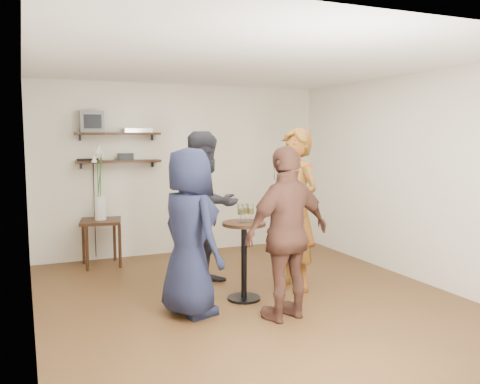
{
  "coord_description": "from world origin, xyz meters",
  "views": [
    {
      "loc": [
        -2.28,
        -5.08,
        1.84
      ],
      "look_at": [
        0.07,
        0.4,
        1.16
      ],
      "focal_mm": 38.0,
      "sensor_mm": 36.0,
      "label": 1
    }
  ],
  "objects_px": {
    "radio": "(126,157)",
    "person_brown": "(288,234)",
    "person_navy": "(190,232)",
    "dvd_deck": "(137,130)",
    "person_plaid": "(295,210)",
    "side_table": "(101,227)",
    "person_dark": "(206,209)",
    "drinks_table": "(244,250)",
    "crt_monitor": "(91,122)"
  },
  "relations": [
    {
      "from": "radio",
      "to": "person_brown",
      "type": "distance_m",
      "value": 3.32
    },
    {
      "from": "person_navy",
      "to": "person_brown",
      "type": "height_order",
      "value": "person_brown"
    },
    {
      "from": "dvd_deck",
      "to": "person_plaid",
      "type": "xyz_separation_m",
      "value": [
        1.36,
        -2.28,
        -0.94
      ]
    },
    {
      "from": "side_table",
      "to": "person_dark",
      "type": "height_order",
      "value": "person_dark"
    },
    {
      "from": "person_dark",
      "to": "person_navy",
      "type": "relative_size",
      "value": 1.1
    },
    {
      "from": "drinks_table",
      "to": "person_dark",
      "type": "bearing_deg",
      "value": 105.88
    },
    {
      "from": "dvd_deck",
      "to": "drinks_table",
      "type": "distance_m",
      "value": 2.82
    },
    {
      "from": "radio",
      "to": "drinks_table",
      "type": "xyz_separation_m",
      "value": [
        0.83,
        -2.4,
        -0.95
      ]
    },
    {
      "from": "radio",
      "to": "person_plaid",
      "type": "relative_size",
      "value": 0.12
    },
    {
      "from": "person_dark",
      "to": "person_brown",
      "type": "xyz_separation_m",
      "value": [
        0.36,
        -1.4,
        -0.07
      ]
    },
    {
      "from": "radio",
      "to": "crt_monitor",
      "type": "bearing_deg",
      "value": 180.0
    },
    {
      "from": "crt_monitor",
      "to": "person_navy",
      "type": "height_order",
      "value": "crt_monitor"
    },
    {
      "from": "person_plaid",
      "to": "person_brown",
      "type": "distance_m",
      "value": 1.0
    },
    {
      "from": "dvd_deck",
      "to": "radio",
      "type": "relative_size",
      "value": 1.82
    },
    {
      "from": "crt_monitor",
      "to": "dvd_deck",
      "type": "height_order",
      "value": "crt_monitor"
    },
    {
      "from": "crt_monitor",
      "to": "person_navy",
      "type": "relative_size",
      "value": 0.19
    },
    {
      "from": "radio",
      "to": "person_dark",
      "type": "height_order",
      "value": "person_dark"
    },
    {
      "from": "person_brown",
      "to": "radio",
      "type": "bearing_deg",
      "value": -85.12
    },
    {
      "from": "crt_monitor",
      "to": "person_dark",
      "type": "distance_m",
      "value": 2.3
    },
    {
      "from": "drinks_table",
      "to": "person_dark",
      "type": "distance_m",
      "value": 0.81
    },
    {
      "from": "person_navy",
      "to": "drinks_table",
      "type": "bearing_deg",
      "value": -90.0
    },
    {
      "from": "dvd_deck",
      "to": "person_navy",
      "type": "xyz_separation_m",
      "value": [
        -0.04,
        -2.61,
        -1.04
      ]
    },
    {
      "from": "person_brown",
      "to": "dvd_deck",
      "type": "bearing_deg",
      "value": -88.2
    },
    {
      "from": "side_table",
      "to": "person_plaid",
      "type": "relative_size",
      "value": 0.34
    },
    {
      "from": "radio",
      "to": "person_plaid",
      "type": "distance_m",
      "value": 2.81
    },
    {
      "from": "drinks_table",
      "to": "dvd_deck",
      "type": "bearing_deg",
      "value": 105.2
    },
    {
      "from": "person_dark",
      "to": "person_brown",
      "type": "height_order",
      "value": "person_dark"
    },
    {
      "from": "person_dark",
      "to": "person_plaid",
      "type": "bearing_deg",
      "value": -47.93
    },
    {
      "from": "radio",
      "to": "drinks_table",
      "type": "distance_m",
      "value": 2.71
    },
    {
      "from": "side_table",
      "to": "person_plaid",
      "type": "distance_m",
      "value": 2.84
    },
    {
      "from": "dvd_deck",
      "to": "drinks_table",
      "type": "height_order",
      "value": "dvd_deck"
    },
    {
      "from": "drinks_table",
      "to": "crt_monitor",
      "type": "bearing_deg",
      "value": 118.44
    },
    {
      "from": "side_table",
      "to": "person_navy",
      "type": "height_order",
      "value": "person_navy"
    },
    {
      "from": "crt_monitor",
      "to": "person_navy",
      "type": "bearing_deg",
      "value": -76.86
    },
    {
      "from": "person_brown",
      "to": "person_navy",
      "type": "bearing_deg",
      "value": -43.24
    },
    {
      "from": "side_table",
      "to": "drinks_table",
      "type": "height_order",
      "value": "drinks_table"
    },
    {
      "from": "crt_monitor",
      "to": "person_plaid",
      "type": "xyz_separation_m",
      "value": [
        2.01,
        -2.28,
        -1.06
      ]
    },
    {
      "from": "drinks_table",
      "to": "radio",
      "type": "bearing_deg",
      "value": 109.13
    },
    {
      "from": "crt_monitor",
      "to": "person_brown",
      "type": "bearing_deg",
      "value": -64.8
    },
    {
      "from": "dvd_deck",
      "to": "person_plaid",
      "type": "bearing_deg",
      "value": -59.08
    },
    {
      "from": "person_navy",
      "to": "person_brown",
      "type": "distance_m",
      "value": 0.99
    },
    {
      "from": "dvd_deck",
      "to": "side_table",
      "type": "height_order",
      "value": "dvd_deck"
    },
    {
      "from": "radio",
      "to": "person_brown",
      "type": "height_order",
      "value": "person_brown"
    },
    {
      "from": "drinks_table",
      "to": "person_plaid",
      "type": "bearing_deg",
      "value": 10.03
    },
    {
      "from": "person_dark",
      "to": "radio",
      "type": "bearing_deg",
      "value": 94.54
    },
    {
      "from": "side_table",
      "to": "person_navy",
      "type": "xyz_separation_m",
      "value": [
        0.56,
        -2.35,
        0.31
      ]
    },
    {
      "from": "drinks_table",
      "to": "person_brown",
      "type": "height_order",
      "value": "person_brown"
    },
    {
      "from": "side_table",
      "to": "person_navy",
      "type": "relative_size",
      "value": 0.38
    },
    {
      "from": "side_table",
      "to": "person_dark",
      "type": "bearing_deg",
      "value": -53.99
    },
    {
      "from": "crt_monitor",
      "to": "radio",
      "type": "distance_m",
      "value": 0.68
    }
  ]
}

